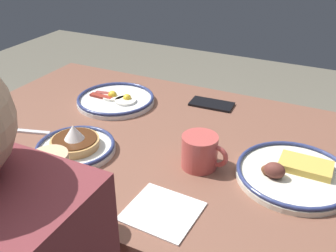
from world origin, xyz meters
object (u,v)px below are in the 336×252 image
object	(u,v)px
plate_center_pancakes	(116,99)
plate_far_companion	(75,145)
cell_phone	(212,104)
plate_near_main	(293,173)
coffee_mug	(200,151)
fork_near	(17,130)
paper_napkin	(162,211)

from	to	relation	value
plate_center_pancakes	plate_far_companion	bearing A→B (deg)	102.86
cell_phone	plate_near_main	bearing A→B (deg)	134.31
plate_center_pancakes	coffee_mug	xyz separation A→B (m)	(-0.40, 0.22, 0.03)
plate_far_companion	coffee_mug	bearing A→B (deg)	-165.60
fork_near	paper_napkin	bearing A→B (deg)	167.18
plate_near_main	plate_center_pancakes	size ratio (longest dim) A/B	1.06
coffee_mug	plate_near_main	bearing A→B (deg)	-167.06
plate_center_pancakes	plate_far_companion	distance (m)	0.31
plate_far_companion	fork_near	bearing A→B (deg)	-2.95
plate_far_companion	cell_phone	world-z (taller)	plate_far_companion
plate_near_main	coffee_mug	xyz separation A→B (m)	(0.22, 0.05, 0.03)
plate_far_companion	fork_near	size ratio (longest dim) A/B	1.07
plate_near_main	cell_phone	world-z (taller)	plate_near_main
coffee_mug	fork_near	xyz separation A→B (m)	(0.55, 0.07, -0.04)
plate_near_main	paper_napkin	size ratio (longest dim) A/B	1.86
plate_center_pancakes	paper_napkin	bearing A→B (deg)	132.84
plate_near_main	fork_near	bearing A→B (deg)	9.03
plate_center_pancakes	paper_napkin	world-z (taller)	plate_center_pancakes
plate_center_pancakes	paper_napkin	size ratio (longest dim) A/B	1.74
paper_napkin	fork_near	world-z (taller)	fork_near
coffee_mug	cell_phone	distance (m)	0.36
plate_center_pancakes	coffee_mug	world-z (taller)	coffee_mug
plate_far_companion	cell_phone	size ratio (longest dim) A/B	1.48
fork_near	plate_far_companion	bearing A→B (deg)	177.05
plate_far_companion	coffee_mug	world-z (taller)	coffee_mug
coffee_mug	cell_phone	bearing A→B (deg)	-74.57
plate_far_companion	cell_phone	xyz separation A→B (m)	(-0.23, -0.43, -0.02)
plate_far_companion	plate_near_main	bearing A→B (deg)	-166.19
cell_phone	plate_far_companion	bearing A→B (deg)	59.12
plate_near_main	plate_far_companion	world-z (taller)	plate_far_companion
plate_near_main	fork_near	xyz separation A→B (m)	(0.77, 0.12, -0.01)
cell_phone	fork_near	distance (m)	0.62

